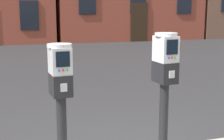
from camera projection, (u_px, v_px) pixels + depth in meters
name	position (u px, v px, depth m)	size (l,w,h in m)	color
parking_meter_near_kerb	(61.00, 89.00, 2.91)	(0.23, 0.26, 1.29)	black
parking_meter_twin_adjacent	(165.00, 76.00, 3.20)	(0.23, 0.26, 1.36)	black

